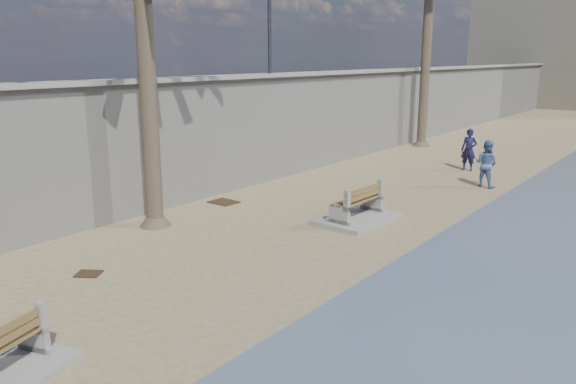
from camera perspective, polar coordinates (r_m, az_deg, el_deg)
The scene contains 7 objects.
seawall at distance 25.89m, azimuth 9.41°, elevation 8.09°, with size 0.45×70.00×3.50m, color gray.
wall_cap at distance 25.78m, azimuth 9.57°, elevation 12.07°, with size 0.80×70.00×0.12m, color gray.
bench_far at distance 14.62m, azimuth 6.99°, elevation -1.43°, with size 1.56×2.23×0.91m.
person_a at distance 21.92m, azimuth 17.92°, elevation 4.39°, with size 0.65×0.44×1.80m, color #161336.
person_b at distance 19.35m, azimuth 19.51°, elevation 2.96°, with size 0.82×0.64×1.70m, color #465F92.
debris_c at distance 16.54m, azimuth -6.54°, elevation -1.02°, with size 0.79×0.63×0.03m, color #382616.
debris_d at distance 11.80m, azimuth -19.60°, elevation -7.83°, with size 0.47×0.37×0.03m, color #382616.
Camera 1 is at (6.97, -2.72, 4.18)m, focal length 35.00 mm.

